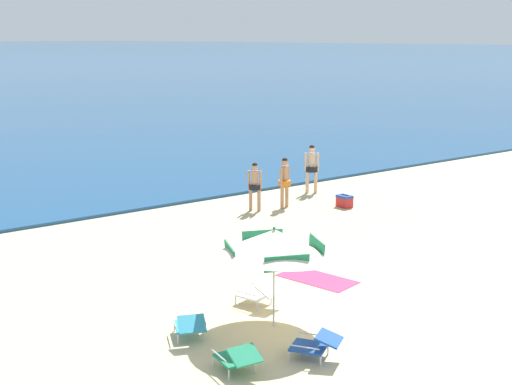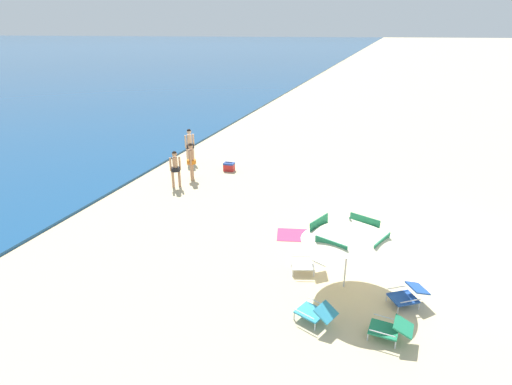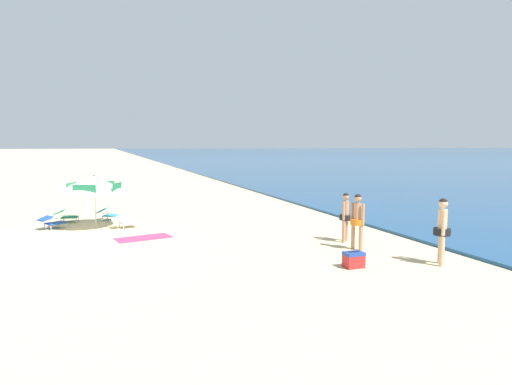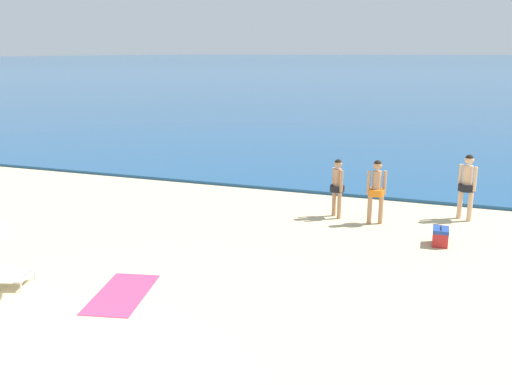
% 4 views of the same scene
% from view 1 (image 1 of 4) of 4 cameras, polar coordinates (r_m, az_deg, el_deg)
% --- Properties ---
extents(ground_plane, '(800.00, 800.00, 0.00)m').
position_cam_1_polar(ground_plane, '(14.30, 15.89, -10.49)').
color(ground_plane, '#CCB78C').
extents(beach_umbrella_striped_main, '(3.29, 3.28, 2.07)m').
position_cam_1_polar(beach_umbrella_striped_main, '(13.24, 1.48, -4.17)').
color(beach_umbrella_striped_main, silver).
rests_on(beach_umbrella_striped_main, ground).
extents(lounge_chair_under_umbrella, '(0.91, 1.00, 0.50)m').
position_cam_1_polar(lounge_chair_under_umbrella, '(12.46, 4.89, -12.19)').
color(lounge_chair_under_umbrella, '#1E4799').
rests_on(lounge_chair_under_umbrella, ground).
extents(lounge_chair_beside_umbrella, '(0.84, 1.02, 0.52)m').
position_cam_1_polar(lounge_chair_beside_umbrella, '(13.22, -5.39, -10.72)').
color(lounge_chair_beside_umbrella, teal).
rests_on(lounge_chair_beside_umbrella, ground).
extents(lounge_chair_facing_sea, '(0.76, 1.00, 0.52)m').
position_cam_1_polar(lounge_chair_facing_sea, '(14.71, 0.23, -8.18)').
color(lounge_chair_facing_sea, white).
rests_on(lounge_chair_facing_sea, ground).
extents(lounge_chair_spare_folded, '(0.64, 0.94, 0.51)m').
position_cam_1_polar(lounge_chair_spare_folded, '(11.96, -1.50, -13.27)').
color(lounge_chair_spare_folded, '#1E7F56').
rests_on(lounge_chair_spare_folded, ground).
extents(person_standing_near_shore, '(0.47, 0.41, 1.66)m').
position_cam_1_polar(person_standing_near_shore, '(22.77, 2.35, 1.11)').
color(person_standing_near_shore, tan).
rests_on(person_standing_near_shore, ground).
extents(person_standing_beside, '(0.44, 0.43, 1.74)m').
position_cam_1_polar(person_standing_beside, '(24.99, 4.56, 2.21)').
color(person_standing_beside, '#D8A87F').
rests_on(person_standing_beside, ground).
extents(person_wading_in, '(0.39, 0.39, 1.58)m').
position_cam_1_polar(person_wading_in, '(22.32, -0.10, 0.76)').
color(person_wading_in, tan).
rests_on(person_wading_in, ground).
extents(cooler_box, '(0.36, 0.50, 0.43)m').
position_cam_1_polar(cooler_box, '(23.17, 7.22, -0.70)').
color(cooler_box, red).
rests_on(cooler_box, ground).
extents(beach_towel, '(1.27, 1.95, 0.01)m').
position_cam_1_polar(beach_towel, '(16.38, 5.00, -7.01)').
color(beach_towel, '#DB3866').
rests_on(beach_towel, ground).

